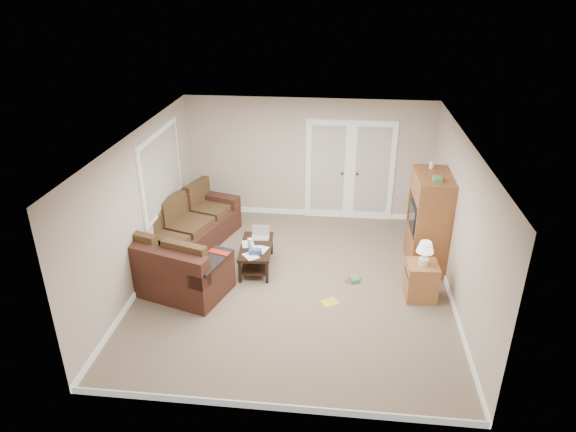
# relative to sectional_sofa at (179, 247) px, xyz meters

# --- Properties ---
(floor) EXTENTS (5.50, 5.50, 0.00)m
(floor) POSITION_rel_sectional_sofa_xyz_m (2.08, -0.42, -0.35)
(floor) COLOR gray
(floor) RESTS_ON ground
(ceiling) EXTENTS (5.00, 5.50, 0.02)m
(ceiling) POSITION_rel_sectional_sofa_xyz_m (2.08, -0.42, 2.15)
(ceiling) COLOR white
(ceiling) RESTS_ON wall_back
(wall_left) EXTENTS (0.02, 5.50, 2.50)m
(wall_left) POSITION_rel_sectional_sofa_xyz_m (-0.42, -0.42, 0.90)
(wall_left) COLOR beige
(wall_left) RESTS_ON floor
(wall_right) EXTENTS (0.02, 5.50, 2.50)m
(wall_right) POSITION_rel_sectional_sofa_xyz_m (4.58, -0.42, 0.90)
(wall_right) COLOR beige
(wall_right) RESTS_ON floor
(wall_back) EXTENTS (5.00, 0.02, 2.50)m
(wall_back) POSITION_rel_sectional_sofa_xyz_m (2.08, 2.33, 0.90)
(wall_back) COLOR beige
(wall_back) RESTS_ON floor
(wall_front) EXTENTS (5.00, 0.02, 2.50)m
(wall_front) POSITION_rel_sectional_sofa_xyz_m (2.08, -3.17, 0.90)
(wall_front) COLOR beige
(wall_front) RESTS_ON floor
(baseboards) EXTENTS (5.00, 5.50, 0.10)m
(baseboards) POSITION_rel_sectional_sofa_xyz_m (2.08, -0.42, -0.30)
(baseboards) COLOR white
(baseboards) RESTS_ON floor
(french_doors) EXTENTS (1.80, 0.05, 2.13)m
(french_doors) POSITION_rel_sectional_sofa_xyz_m (2.93, 2.29, 0.68)
(french_doors) COLOR white
(french_doors) RESTS_ON floor
(window_left) EXTENTS (0.05, 1.92, 1.42)m
(window_left) POSITION_rel_sectional_sofa_xyz_m (-0.38, 0.58, 1.20)
(window_left) COLOR white
(window_left) RESTS_ON wall_left
(sectional_sofa) EXTENTS (2.14, 3.36, 0.90)m
(sectional_sofa) POSITION_rel_sectional_sofa_xyz_m (0.00, 0.00, 0.00)
(sectional_sofa) COLOR #432319
(sectional_sofa) RESTS_ON floor
(coffee_table) EXTENTS (0.60, 1.09, 0.72)m
(coffee_table) POSITION_rel_sectional_sofa_xyz_m (1.36, 0.06, -0.12)
(coffee_table) COLOR black
(coffee_table) RESTS_ON floor
(tv_armoire) EXTENTS (0.60, 1.07, 1.82)m
(tv_armoire) POSITION_rel_sectional_sofa_xyz_m (4.28, 0.48, 0.50)
(tv_armoire) COLOR brown
(tv_armoire) RESTS_ON floor
(side_cabinet) EXTENTS (0.49, 0.49, 1.00)m
(side_cabinet) POSITION_rel_sectional_sofa_xyz_m (4.09, -0.58, 0.00)
(side_cabinet) COLOR #A96D3E
(side_cabinet) RESTS_ON floor
(space_heater) EXTENTS (0.14, 0.12, 0.32)m
(space_heater) POSITION_rel_sectional_sofa_xyz_m (4.28, 2.03, -0.19)
(space_heater) COLOR white
(space_heater) RESTS_ON floor
(floor_magazine) EXTENTS (0.33, 0.31, 0.01)m
(floor_magazine) POSITION_rel_sectional_sofa_xyz_m (2.68, -0.88, -0.35)
(floor_magazine) COLOR yellow
(floor_magazine) RESTS_ON floor
(floor_greenbox) EXTENTS (0.18, 0.21, 0.07)m
(floor_greenbox) POSITION_rel_sectional_sofa_xyz_m (3.07, -0.22, -0.32)
(floor_greenbox) COLOR #43944F
(floor_greenbox) RESTS_ON floor
(floor_book) EXTENTS (0.28, 0.30, 0.02)m
(floor_book) POSITION_rel_sectional_sofa_xyz_m (2.97, -0.15, -0.35)
(floor_book) COLOR brown
(floor_book) RESTS_ON floor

